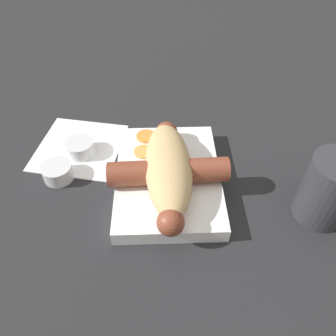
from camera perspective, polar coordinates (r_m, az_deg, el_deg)
name	(u,v)px	position (r m, az deg, el deg)	size (l,w,h in m)	color
ground_plane	(168,183)	(0.49, 0.00, -2.69)	(3.00, 3.00, 0.00)	#232326
food_tray	(168,178)	(0.48, 0.00, -1.78)	(0.21, 0.15, 0.02)	white
bread_roll	(169,167)	(0.45, 0.13, 0.20)	(0.18, 0.07, 0.05)	tan
sausage	(168,172)	(0.45, -0.01, -0.67)	(0.20, 0.17, 0.03)	brown
pickled_veggies	(145,143)	(0.52, -4.06, 4.36)	(0.08, 0.04, 0.00)	#F99E4C
napkin	(79,147)	(0.57, -15.18, 3.58)	(0.16, 0.16, 0.00)	white
condiment_cup_near	(80,148)	(0.55, -15.00, 3.32)	(0.05, 0.05, 0.02)	silver
condiment_cup_far	(58,172)	(0.52, -18.63, -0.71)	(0.05, 0.05, 0.02)	silver
drink_glass	(329,190)	(0.47, 26.21, -3.42)	(0.07, 0.07, 0.10)	#333338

